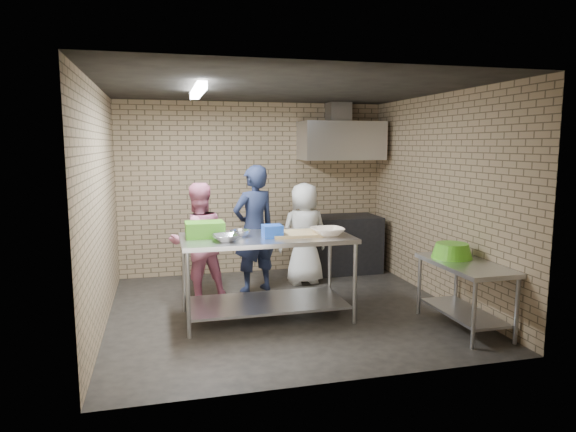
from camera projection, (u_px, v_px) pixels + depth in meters
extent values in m
plane|color=black|center=(284.00, 310.00, 6.30)|extent=(4.20, 4.20, 0.00)
plane|color=black|center=(284.00, 88.00, 5.92)|extent=(4.20, 4.20, 0.00)
cube|color=#907A5A|center=(254.00, 188.00, 8.03)|extent=(4.20, 0.06, 2.70)
cube|color=#907A5A|center=(341.00, 229.00, 4.20)|extent=(4.20, 0.06, 2.70)
cube|color=#907A5A|center=(100.00, 208.00, 5.60)|extent=(0.06, 4.00, 2.70)
cube|color=#907A5A|center=(439.00, 198.00, 6.63)|extent=(0.06, 4.00, 2.70)
cube|color=silver|center=(267.00, 277.00, 5.96)|extent=(1.97, 0.99, 0.99)
cube|color=silver|center=(464.00, 295.00, 5.63)|extent=(0.60, 1.20, 0.75)
cube|color=black|center=(341.00, 244.00, 8.15)|extent=(1.20, 0.70, 0.90)
cube|color=silver|center=(341.00, 141.00, 7.97)|extent=(1.30, 0.60, 0.60)
cube|color=#A5A8AD|center=(338.00, 112.00, 8.05)|extent=(0.35, 0.30, 0.30)
cube|color=#3F2B19|center=(354.00, 152.00, 8.25)|extent=(0.80, 0.20, 0.04)
cube|color=white|center=(198.00, 91.00, 5.69)|extent=(0.10, 1.25, 0.08)
cube|color=#40991C|center=(205.00, 229.00, 5.82)|extent=(0.44, 0.33, 0.18)
cube|color=blue|center=(272.00, 231.00, 5.79)|extent=(0.22, 0.22, 0.14)
cube|color=tan|center=(296.00, 234.00, 5.95)|extent=(0.60, 0.46, 0.03)
imported|color=#A8AAAF|center=(226.00, 238.00, 5.57)|extent=(0.33, 0.33, 0.08)
imported|color=silver|center=(240.00, 233.00, 5.86)|extent=(0.25, 0.25, 0.07)
imported|color=beige|center=(328.00, 232.00, 5.91)|extent=(0.40, 0.40, 0.09)
cylinder|color=#B22619|center=(340.00, 145.00, 8.17)|extent=(0.07, 0.07, 0.18)
cylinder|color=green|center=(363.00, 146.00, 8.27)|extent=(0.06, 0.06, 0.15)
imported|color=#141B32|center=(254.00, 229.00, 6.98)|extent=(0.75, 0.63, 1.77)
imported|color=#CB6B8B|center=(198.00, 242.00, 6.63)|extent=(0.88, 0.76, 1.55)
imported|color=white|center=(304.00, 234.00, 7.41)|extent=(0.77, 0.55, 1.49)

